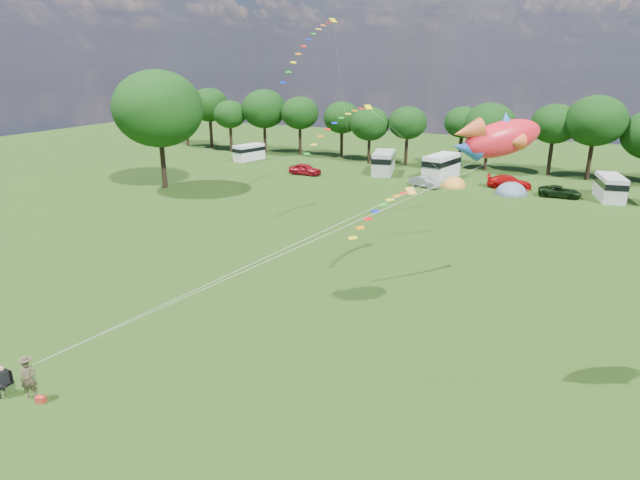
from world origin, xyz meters
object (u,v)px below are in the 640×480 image
at_px(campervan_a, 249,152).
at_px(car_d, 560,192).
at_px(kite_flyer, 28,378).
at_px(campervan_b, 384,162).
at_px(car_a, 305,169).
at_px(fish_kite, 496,139).
at_px(campervan_d, 610,187).
at_px(tent_greyblue, 511,194).
at_px(car_b, 424,182).
at_px(car_c, 509,182).
at_px(campervan_c, 441,165).
at_px(camp_chair, 4,377).
at_px(big_tree, 158,109).
at_px(tent_orange, 454,186).

bearing_deg(campervan_a, car_d, -80.81).
bearing_deg(kite_flyer, campervan_b, 52.33).
relative_size(car_a, campervan_a, 0.86).
bearing_deg(fish_kite, campervan_d, 41.23).
xyz_separation_m(campervan_b, tent_greyblue, (16.77, -4.72, -1.51)).
xyz_separation_m(car_b, kite_flyer, (-4.24, -48.24, 0.29)).
distance_m(car_c, campervan_c, 8.93).
bearing_deg(campervan_d, camp_chair, 142.45).
bearing_deg(fish_kite, big_tree, 110.02).
bearing_deg(campervan_b, car_b, -141.01).
relative_size(campervan_b, fish_kite, 1.57).
xyz_separation_m(car_a, campervan_c, (16.39, 5.88, 0.85)).
bearing_deg(tent_orange, campervan_b, 159.55).
xyz_separation_m(car_b, campervan_d, (19.37, 2.88, 0.76)).
bearing_deg(camp_chair, car_b, 85.56).
relative_size(car_b, car_c, 0.73).
xyz_separation_m(campervan_c, tent_orange, (2.63, -4.30, -1.56)).
distance_m(campervan_d, tent_orange, 16.39).
height_order(car_b, car_c, car_c).
xyz_separation_m(car_b, car_c, (9.03, 3.79, 0.10)).
bearing_deg(car_b, big_tree, 136.67).
distance_m(campervan_c, camp_chair, 54.96).
bearing_deg(car_b, car_d, -63.50).
distance_m(car_d, camp_chair, 54.10).
xyz_separation_m(camp_chair, fish_kite, (18.26, 11.29, 10.19)).
xyz_separation_m(big_tree, fish_kite, (39.93, -23.51, 2.00)).
relative_size(car_b, fish_kite, 0.90).
xyz_separation_m(car_a, campervan_b, (8.85, 5.37, 0.80)).
distance_m(campervan_d, fish_kite, 41.79).
relative_size(campervan_c, tent_greyblue, 1.65).
bearing_deg(fish_kite, campervan_a, 94.11).
relative_size(big_tree, car_b, 3.73).
bearing_deg(campervan_c, campervan_d, -87.96).
relative_size(campervan_d, kite_flyer, 3.08).
distance_m(car_b, campervan_d, 19.60).
bearing_deg(big_tree, camp_chair, -58.09).
height_order(car_a, campervan_c, campervan_c).
height_order(camp_chair, fish_kite, fish_kite).
height_order(car_b, camp_chair, camp_chair).
distance_m(kite_flyer, fish_kite, 22.67).
relative_size(car_b, campervan_d, 0.63).
distance_m(big_tree, car_a, 19.70).
bearing_deg(campervan_b, car_c, -109.14).
bearing_deg(tent_greyblue, campervan_c, 150.50).
xyz_separation_m(car_a, car_b, (15.95, -0.21, -0.10)).
xyz_separation_m(campervan_a, tent_greyblue, (38.14, -5.22, -1.23)).
relative_size(campervan_b, campervan_c, 0.97).
xyz_separation_m(big_tree, tent_orange, (30.19, 15.54, -9.00)).
distance_m(campervan_b, camp_chair, 54.16).
bearing_deg(tent_greyblue, car_c, 102.48).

